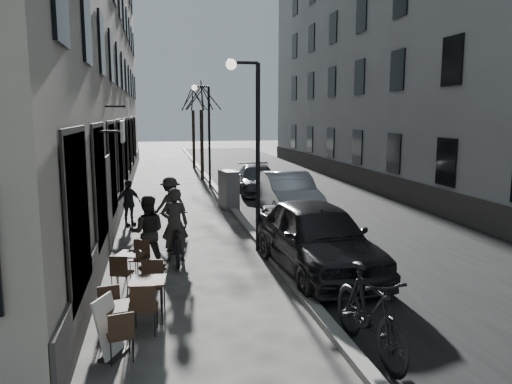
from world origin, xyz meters
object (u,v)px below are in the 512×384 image
object	(u,v)px
bicycle	(175,238)
pedestrian_near	(147,232)
bistro_set_c	(131,265)
car_near	(317,237)
tree_far	(193,99)
bistro_set_a	(115,322)
sign_board	(109,332)
streetlamp_near	(251,134)
car_far	(257,179)
streetlamp_far	(206,124)
utility_cabinet	(229,190)
car_mid	(288,194)
pedestrian_mid	(170,204)
pedestrian_far	(129,203)
tree_near	(201,96)
moped	(369,312)
bistro_set_b	(148,295)

from	to	relation	value
bicycle	pedestrian_near	size ratio (longest dim) A/B	1.23
bistro_set_c	car_near	xyz separation A→B (m)	(4.27, 0.05, 0.41)
tree_far	bistro_set_a	bearing A→B (deg)	-97.18
tree_far	sign_board	bearing A→B (deg)	-97.23
streetlamp_near	car_far	xyz separation A→B (m)	(2.15, 9.72, -2.51)
streetlamp_far	bistro_set_c	distance (m)	14.72
bistro_set_a	car_near	distance (m)	5.37
tree_far	utility_cabinet	size ratio (longest dim) A/B	3.80
bistro_set_c	utility_cabinet	xyz separation A→B (m)	(3.37, 8.25, 0.33)
car_near	car_mid	size ratio (longest dim) A/B	1.05
streetlamp_near	bicycle	world-z (taller)	streetlamp_near
pedestrian_mid	car_mid	world-z (taller)	pedestrian_mid
sign_board	car_near	bearing A→B (deg)	61.94
utility_cabinet	car_near	size ratio (longest dim) A/B	0.30
pedestrian_far	tree_near	bearing A→B (deg)	41.21
bistro_set_c	pedestrian_far	bearing A→B (deg)	112.04
streetlamp_far	car_near	xyz separation A→B (m)	(1.17, -14.07, -2.32)
tree_near	moped	world-z (taller)	tree_near
sign_board	utility_cabinet	size ratio (longest dim) A/B	0.63
pedestrian_mid	moped	xyz separation A→B (m)	(2.74, -8.95, -0.18)
streetlamp_near	car_far	size ratio (longest dim) A/B	1.14
sign_board	pedestrian_near	xyz separation A→B (m)	(0.53, 4.43, 0.51)
tree_near	bistro_set_b	size ratio (longest dim) A/B	3.66
bistro_set_a	car_mid	distance (m)	11.22
tree_far	bistro_set_b	world-z (taller)	tree_far
tree_near	bicycle	bearing A→B (deg)	-97.90
tree_far	bistro_set_a	xyz separation A→B (m)	(-3.29, -26.13, -4.25)
bicycle	car_mid	size ratio (longest dim) A/B	0.47
streetlamp_near	sign_board	distance (m)	6.93
bistro_set_b	moped	bearing A→B (deg)	-25.05
sign_board	pedestrian_near	size ratio (longest dim) A/B	0.53
streetlamp_far	bistro_set_b	world-z (taller)	streetlamp_far
moped	bicycle	bearing A→B (deg)	111.92
streetlamp_far	tree_far	xyz separation A→B (m)	(0.07, 9.00, 1.50)
streetlamp_far	sign_board	xyz separation A→B (m)	(-3.28, -17.43, -2.78)
bistro_set_a	car_far	xyz separation A→B (m)	(5.37, 14.85, 0.24)
bistro_set_b	car_mid	distance (m)	10.12
utility_cabinet	car_near	bearing A→B (deg)	-94.95
bistro_set_a	sign_board	xyz separation A→B (m)	(-0.06, -0.31, -0.03)
bistro_set_b	streetlamp_near	bearing A→B (deg)	62.83
tree_near	moped	distance (m)	21.55
tree_far	bicycle	size ratio (longest dim) A/B	2.61
car_near	car_far	xyz separation A→B (m)	(0.98, 11.80, -0.19)
bistro_set_b	sign_board	xyz separation A→B (m)	(-0.58, -1.27, -0.08)
streetlamp_far	tree_far	bearing A→B (deg)	89.54
streetlamp_near	utility_cabinet	xyz separation A→B (m)	(0.27, 6.12, -2.41)
pedestrian_far	car_near	xyz separation A→B (m)	(4.60, -5.96, 0.08)
tree_near	car_far	world-z (taller)	tree_near
bistro_set_c	pedestrian_far	world-z (taller)	pedestrian_far
pedestrian_near	utility_cabinet	bearing A→B (deg)	-108.59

